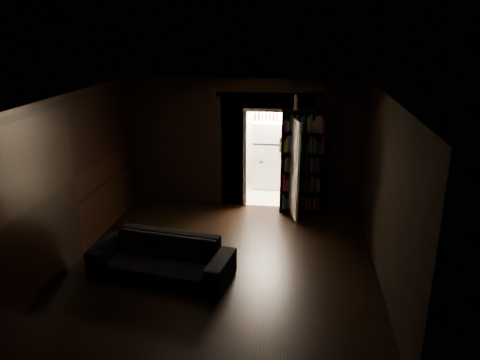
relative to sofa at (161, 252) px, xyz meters
name	(u,v)px	position (x,y,z in m)	size (l,w,h in m)	color
ground	(224,264)	(0.92, 0.52, -0.43)	(5.50, 5.50, 0.00)	black
room_walls	(232,151)	(0.91, 1.59, 1.25)	(5.02, 5.61, 2.84)	black
kitchen_alcove	(271,141)	(1.42, 4.39, 0.78)	(2.20, 1.80, 2.60)	beige
sofa	(161,252)	(0.00, 0.00, 0.00)	(2.23, 0.97, 0.86)	black
bookshelf	(302,162)	(2.17, 3.07, 0.67)	(0.90, 0.32, 2.20)	black
refrigerator	(269,154)	(1.37, 4.63, 0.40)	(0.74, 0.68, 1.65)	silver
door	(294,168)	(1.99, 2.84, 0.60)	(0.85, 0.05, 2.05)	white
figurine	(296,102)	(1.98, 3.01, 1.92)	(0.10, 0.10, 0.30)	silver
bottles	(266,116)	(1.28, 4.55, 1.34)	(0.61, 0.08, 0.25)	black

